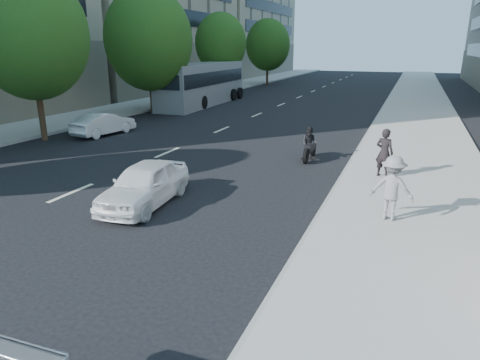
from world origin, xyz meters
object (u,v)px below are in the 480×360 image
at_px(white_sedan_mid, 104,124).
at_px(bus, 203,84).
at_px(motorcycle, 310,145).
at_px(white_sedan_near, 144,184).
at_px(jogger, 392,188).
at_px(pedestrian_woman, 384,153).

relative_size(white_sedan_mid, bus, 0.30).
height_order(motorcycle, bus, bus).
relative_size(motorcycle, bus, 0.17).
height_order(white_sedan_near, bus, bus).
xyz_separation_m(white_sedan_near, motorcycle, (3.38, 7.08, -0.01)).
bearing_deg(motorcycle, white_sedan_mid, 172.95).
bearing_deg(jogger, white_sedan_mid, -20.14).
relative_size(white_sedan_mid, motorcycle, 1.78).
bearing_deg(white_sedan_near, motorcycle, 59.73).
bearing_deg(white_sedan_mid, bus, -79.09).
relative_size(pedestrian_woman, white_sedan_near, 0.46).
xyz_separation_m(motorcycle, bus, (-12.28, 14.72, 1.00)).
bearing_deg(motorcycle, white_sedan_near, -116.53).
bearing_deg(white_sedan_mid, pedestrian_woman, 175.85).
height_order(jogger, bus, bus).
distance_m(jogger, bus, 26.01).
relative_size(pedestrian_woman, white_sedan_mid, 0.47).
bearing_deg(pedestrian_woman, bus, -26.09).
xyz_separation_m(jogger, motorcycle, (-3.53, 5.92, -0.38)).
relative_size(white_sedan_near, white_sedan_mid, 1.04).
xyz_separation_m(white_sedan_mid, motorcycle, (11.54, -1.23, 0.04)).
bearing_deg(pedestrian_woman, white_sedan_mid, 9.18).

